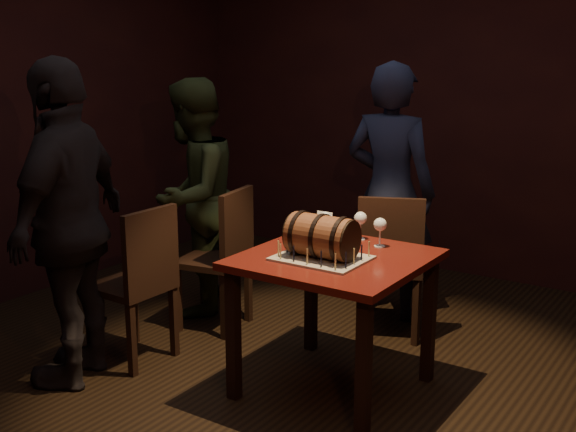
{
  "coord_description": "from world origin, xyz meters",
  "views": [
    {
      "loc": [
        1.97,
        -2.98,
        1.82
      ],
      "look_at": [
        -0.06,
        0.05,
        0.95
      ],
      "focal_mm": 45.0,
      "sensor_mm": 36.0,
      "label": 1
    }
  ],
  "objects_px": {
    "wine_glass_left": "(325,219)",
    "person_back": "(390,192)",
    "person_left_rear": "(192,198)",
    "barrel_cake": "(322,236)",
    "person_left_front": "(70,224)",
    "chair_left_front": "(140,277)",
    "pint_of_ale": "(326,230)",
    "chair_back": "(390,259)",
    "chair_left_rear": "(223,251)",
    "pub_table": "(335,276)",
    "wine_glass_right": "(380,226)",
    "wine_glass_mid": "(360,219)"
  },
  "relations": [
    {
      "from": "wine_glass_left",
      "to": "person_left_front",
      "type": "relative_size",
      "value": 0.09
    },
    {
      "from": "barrel_cake",
      "to": "pint_of_ale",
      "type": "xyz_separation_m",
      "value": [
        -0.14,
        0.28,
        -0.05
      ]
    },
    {
      "from": "pint_of_ale",
      "to": "chair_left_front",
      "type": "distance_m",
      "value": 1.11
    },
    {
      "from": "pub_table",
      "to": "person_left_front",
      "type": "xyz_separation_m",
      "value": [
        -1.26,
        -0.66,
        0.24
      ]
    },
    {
      "from": "person_left_front",
      "to": "barrel_cake",
      "type": "bearing_deg",
      "value": 94.18
    },
    {
      "from": "wine_glass_left",
      "to": "person_left_rear",
      "type": "distance_m",
      "value": 1.24
    },
    {
      "from": "barrel_cake",
      "to": "chair_back",
      "type": "height_order",
      "value": "barrel_cake"
    },
    {
      "from": "wine_glass_left",
      "to": "pint_of_ale",
      "type": "xyz_separation_m",
      "value": [
        0.04,
        -0.06,
        -0.05
      ]
    },
    {
      "from": "pub_table",
      "to": "pint_of_ale",
      "type": "bearing_deg",
      "value": 131.4
    },
    {
      "from": "chair_left_front",
      "to": "person_back",
      "type": "xyz_separation_m",
      "value": [
        0.84,
        1.5,
        0.34
      ]
    },
    {
      "from": "wine_glass_mid",
      "to": "chair_back",
      "type": "height_order",
      "value": "chair_back"
    },
    {
      "from": "wine_glass_right",
      "to": "chair_left_rear",
      "type": "height_order",
      "value": "chair_left_rear"
    },
    {
      "from": "pint_of_ale",
      "to": "chair_left_front",
      "type": "relative_size",
      "value": 0.16
    },
    {
      "from": "pint_of_ale",
      "to": "person_back",
      "type": "distance_m",
      "value": 1.0
    },
    {
      "from": "wine_glass_mid",
      "to": "chair_left_front",
      "type": "relative_size",
      "value": 0.17
    },
    {
      "from": "wine_glass_left",
      "to": "wine_glass_mid",
      "type": "xyz_separation_m",
      "value": [
        0.16,
        0.11,
        -0.0
      ]
    },
    {
      "from": "chair_left_rear",
      "to": "chair_left_front",
      "type": "relative_size",
      "value": 1.0
    },
    {
      "from": "chair_left_rear",
      "to": "person_left_front",
      "type": "xyz_separation_m",
      "value": [
        -0.23,
        -1.02,
        0.36
      ]
    },
    {
      "from": "barrel_cake",
      "to": "person_back",
      "type": "bearing_deg",
      "value": 100.61
    },
    {
      "from": "pub_table",
      "to": "pint_of_ale",
      "type": "distance_m",
      "value": 0.31
    },
    {
      "from": "pint_of_ale",
      "to": "person_back",
      "type": "bearing_deg",
      "value": 95.62
    },
    {
      "from": "pint_of_ale",
      "to": "chair_back",
      "type": "bearing_deg",
      "value": 80.29
    },
    {
      "from": "wine_glass_right",
      "to": "person_left_rear",
      "type": "bearing_deg",
      "value": 171.67
    },
    {
      "from": "person_left_front",
      "to": "chair_left_front",
      "type": "bearing_deg",
      "value": 134.86
    },
    {
      "from": "wine_glass_left",
      "to": "chair_back",
      "type": "relative_size",
      "value": 0.17
    },
    {
      "from": "pint_of_ale",
      "to": "person_left_rear",
      "type": "distance_m",
      "value": 1.29
    },
    {
      "from": "wine_glass_mid",
      "to": "chair_left_front",
      "type": "height_order",
      "value": "chair_left_front"
    },
    {
      "from": "barrel_cake",
      "to": "wine_glass_left",
      "type": "distance_m",
      "value": 0.38
    },
    {
      "from": "person_left_front",
      "to": "chair_left_rear",
      "type": "bearing_deg",
      "value": 146.81
    },
    {
      "from": "pub_table",
      "to": "person_back",
      "type": "distance_m",
      "value": 1.23
    },
    {
      "from": "wine_glass_right",
      "to": "chair_left_rear",
      "type": "distance_m",
      "value": 1.2
    },
    {
      "from": "chair_left_front",
      "to": "person_back",
      "type": "relative_size",
      "value": 0.54
    },
    {
      "from": "chair_back",
      "to": "person_left_rear",
      "type": "relative_size",
      "value": 0.58
    },
    {
      "from": "chair_left_rear",
      "to": "chair_left_front",
      "type": "xyz_separation_m",
      "value": [
        -0.07,
        -0.68,
        0.0
      ]
    },
    {
      "from": "wine_glass_right",
      "to": "person_left_front",
      "type": "distance_m",
      "value": 1.67
    },
    {
      "from": "wine_glass_left",
      "to": "pint_of_ale",
      "type": "distance_m",
      "value": 0.08
    },
    {
      "from": "chair_left_front",
      "to": "pub_table",
      "type": "bearing_deg",
      "value": 16.3
    },
    {
      "from": "person_left_rear",
      "to": "barrel_cake",
      "type": "bearing_deg",
      "value": 53.6
    },
    {
      "from": "chair_left_rear",
      "to": "person_left_rear",
      "type": "height_order",
      "value": "person_left_rear"
    },
    {
      "from": "pub_table",
      "to": "wine_glass_mid",
      "type": "height_order",
      "value": "wine_glass_mid"
    },
    {
      "from": "chair_back",
      "to": "barrel_cake",
      "type": "bearing_deg",
      "value": -87.68
    },
    {
      "from": "wine_glass_mid",
      "to": "pint_of_ale",
      "type": "xyz_separation_m",
      "value": [
        -0.12,
        -0.17,
        -0.04
      ]
    },
    {
      "from": "wine_glass_right",
      "to": "person_left_front",
      "type": "relative_size",
      "value": 0.09
    },
    {
      "from": "person_back",
      "to": "person_left_rear",
      "type": "bearing_deg",
      "value": 28.08
    },
    {
      "from": "wine_glass_left",
      "to": "person_back",
      "type": "bearing_deg",
      "value": 93.46
    },
    {
      "from": "chair_back",
      "to": "person_back",
      "type": "height_order",
      "value": "person_back"
    },
    {
      "from": "person_left_front",
      "to": "person_back",
      "type": "bearing_deg",
      "value": 131.02
    },
    {
      "from": "wine_glass_right",
      "to": "barrel_cake",
      "type": "bearing_deg",
      "value": -110.51
    },
    {
      "from": "chair_left_rear",
      "to": "person_back",
      "type": "relative_size",
      "value": 0.54
    },
    {
      "from": "pub_table",
      "to": "chair_left_front",
      "type": "xyz_separation_m",
      "value": [
        -1.1,
        -0.32,
        -0.12
      ]
    }
  ]
}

